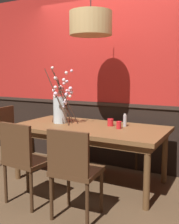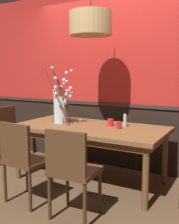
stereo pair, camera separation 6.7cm
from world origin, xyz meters
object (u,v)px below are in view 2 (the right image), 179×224
chair_near_side_left (23,157)px  dining_table (90,132)px  chair_near_side_right (72,168)px  chair_far_side_right (134,131)px  vase_with_blossoms (61,108)px  chair_head_west_end (13,132)px  candle_holder_nearer_edge (119,125)px  candle_holder_nearer_center (110,122)px  chair_far_side_left (101,127)px  condiment_bottle (125,121)px  pendant_lamp (91,24)px

chair_near_side_left → dining_table: bearing=70.8°
dining_table → chair_near_side_right: 0.98m
chair_far_side_right → vase_with_blossoms: (-0.71, -0.93, 0.43)m
chair_head_west_end → candle_holder_nearer_edge: size_ratio=9.50×
dining_table → chair_near_side_right: chair_near_side_right is taller
chair_near_side_right → chair_far_side_right: size_ratio=0.98×
vase_with_blossoms → candle_holder_nearer_edge: size_ratio=8.07×
chair_near_side_right → vase_with_blossoms: (-0.77, 0.91, 0.42)m
dining_table → candle_holder_nearer_center: (0.23, 0.14, 0.13)m
chair_near_side_right → vase_with_blossoms: bearing=130.0°
chair_near_side_right → chair_far_side_left: bearing=108.6°
chair_near_side_left → condiment_bottle: bearing=56.7°
dining_table → chair_near_side_left: (-0.31, -0.90, -0.13)m
chair_near_side_right → pendant_lamp: bearing=108.5°
chair_near_side_left → vase_with_blossoms: 1.00m
chair_near_side_right → chair_far_side_right: chair_far_side_right is taller
chair_near_side_left → condiment_bottle: (0.72, 1.10, 0.29)m
chair_far_side_left → candle_holder_nearer_center: chair_far_side_left is taller
chair_head_west_end → chair_far_side_left: chair_far_side_left is taller
chair_far_side_left → chair_head_west_end: bearing=-140.3°
chair_far_side_right → candle_holder_nearer_edge: size_ratio=9.80×
dining_table → vase_with_blossoms: vase_with_blossoms is taller
chair_near_side_right → candle_holder_nearer_center: size_ratio=9.57×
chair_far_side_left → dining_table: bearing=-72.1°
dining_table → pendant_lamp: (0.01, 0.02, 1.36)m
chair_near_side_left → candle_holder_nearer_center: 1.20m
chair_near_side_left → condiment_bottle: chair_near_side_left is taller
chair_far_side_right → condiment_bottle: chair_far_side_right is taller
chair_head_west_end → candle_holder_nearer_center: (1.63, 0.11, 0.28)m
candle_holder_nearer_center → chair_near_side_right: bearing=-85.3°
chair_near_side_right → chair_far_side_right: (-0.06, 1.85, -0.00)m
dining_table → chair_head_west_end: chair_head_west_end is taller
chair_far_side_left → condiment_bottle: 1.06m
vase_with_blossoms → pendant_lamp: bearing=2.0°
chair_far_side_left → condiment_bottle: size_ratio=5.83×
chair_head_west_end → chair_far_side_left: bearing=39.7°
dining_table → candle_holder_nearer_edge: candle_holder_nearer_edge is taller
chair_far_side_right → condiment_bottle: size_ratio=5.65×
candle_holder_nearer_edge → chair_head_west_end: bearing=179.8°
dining_table → pendant_lamp: bearing=60.6°
chair_far_side_right → condiment_bottle: (0.14, -0.73, 0.30)m
chair_far_side_right → candle_holder_nearer_center: (-0.03, -0.79, 0.27)m
chair_far_side_right → vase_with_blossoms: 1.25m
chair_near_side_left → chair_head_west_end: size_ratio=1.01×
condiment_bottle → pendant_lamp: pendant_lamp is taller
chair_far_side_right → chair_head_west_end: bearing=-151.4°
vase_with_blossoms → pendant_lamp: pendant_lamp is taller
chair_far_side_left → candle_holder_nearer_edge: (0.70, -0.92, 0.26)m
chair_near_side_right → condiment_bottle: size_ratio=5.54×
chair_near_side_left → pendant_lamp: bearing=70.6°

